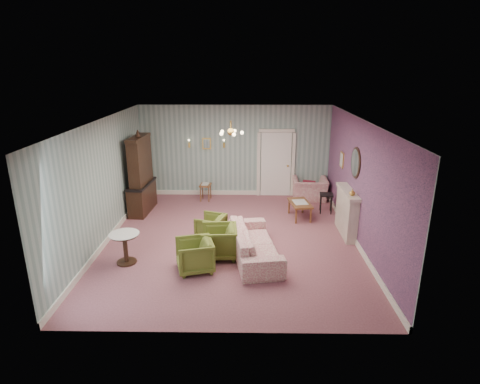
{
  "coord_description": "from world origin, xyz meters",
  "views": [
    {
      "loc": [
        0.34,
        -8.8,
        4.11
      ],
      "look_at": [
        0.2,
        0.4,
        1.1
      ],
      "focal_mm": 29.52,
      "sensor_mm": 36.0,
      "label": 1
    }
  ],
  "objects_px": {
    "olive_chair_c": "(211,225)",
    "fireplace": "(347,212)",
    "dresser": "(140,172)",
    "coffee_table": "(300,210)",
    "olive_chair_b": "(219,240)",
    "wingback_chair": "(310,185)",
    "pedestal_table": "(125,248)",
    "olive_chair_a": "(195,254)",
    "sofa_chintz": "(255,238)",
    "side_table_black": "(326,203)"
  },
  "relations": [
    {
      "from": "fireplace",
      "to": "side_table_black",
      "type": "bearing_deg",
      "value": 97.98
    },
    {
      "from": "olive_chair_b",
      "to": "dresser",
      "type": "distance_m",
      "value": 3.77
    },
    {
      "from": "olive_chair_b",
      "to": "fireplace",
      "type": "bearing_deg",
      "value": 108.74
    },
    {
      "from": "olive_chair_a",
      "to": "sofa_chintz",
      "type": "bearing_deg",
      "value": 101.6
    },
    {
      "from": "pedestal_table",
      "to": "olive_chair_b",
      "type": "bearing_deg",
      "value": 9.53
    },
    {
      "from": "dresser",
      "to": "coffee_table",
      "type": "bearing_deg",
      "value": -1.95
    },
    {
      "from": "olive_chair_a",
      "to": "sofa_chintz",
      "type": "distance_m",
      "value": 1.4
    },
    {
      "from": "olive_chair_c",
      "to": "side_table_black",
      "type": "bearing_deg",
      "value": 137.73
    },
    {
      "from": "sofa_chintz",
      "to": "olive_chair_c",
      "type": "bearing_deg",
      "value": 37.78
    },
    {
      "from": "olive_chair_a",
      "to": "pedestal_table",
      "type": "relative_size",
      "value": 1.07
    },
    {
      "from": "wingback_chair",
      "to": "side_table_black",
      "type": "xyz_separation_m",
      "value": [
        0.3,
        -1.14,
        -0.18
      ]
    },
    {
      "from": "pedestal_table",
      "to": "sofa_chintz",
      "type": "bearing_deg",
      "value": 6.84
    },
    {
      "from": "olive_chair_b",
      "to": "side_table_black",
      "type": "distance_m",
      "value": 4.01
    },
    {
      "from": "olive_chair_b",
      "to": "pedestal_table",
      "type": "height_order",
      "value": "olive_chair_b"
    },
    {
      "from": "sofa_chintz",
      "to": "coffee_table",
      "type": "bearing_deg",
      "value": -38.02
    },
    {
      "from": "wingback_chair",
      "to": "coffee_table",
      "type": "height_order",
      "value": "wingback_chair"
    },
    {
      "from": "wingback_chair",
      "to": "dresser",
      "type": "height_order",
      "value": "dresser"
    },
    {
      "from": "olive_chair_a",
      "to": "coffee_table",
      "type": "distance_m",
      "value": 3.91
    },
    {
      "from": "wingback_chair",
      "to": "pedestal_table",
      "type": "distance_m",
      "value": 6.24
    },
    {
      "from": "sofa_chintz",
      "to": "side_table_black",
      "type": "bearing_deg",
      "value": -46.24
    },
    {
      "from": "olive_chair_c",
      "to": "sofa_chintz",
      "type": "xyz_separation_m",
      "value": [
        1.05,
        -0.99,
        0.12
      ]
    },
    {
      "from": "olive_chair_a",
      "to": "wingback_chair",
      "type": "xyz_separation_m",
      "value": [
        3.06,
        4.52,
        0.09
      ]
    },
    {
      "from": "olive_chair_a",
      "to": "dresser",
      "type": "bearing_deg",
      "value": -165.29
    },
    {
      "from": "fireplace",
      "to": "wingback_chair",
      "type": "bearing_deg",
      "value": 100.88
    },
    {
      "from": "dresser",
      "to": "pedestal_table",
      "type": "relative_size",
      "value": 3.36
    },
    {
      "from": "side_table_black",
      "to": "wingback_chair",
      "type": "bearing_deg",
      "value": 104.62
    },
    {
      "from": "dresser",
      "to": "fireplace",
      "type": "distance_m",
      "value": 5.75
    },
    {
      "from": "olive_chair_b",
      "to": "olive_chair_c",
      "type": "bearing_deg",
      "value": -168.44
    },
    {
      "from": "sofa_chintz",
      "to": "side_table_black",
      "type": "distance_m",
      "value": 3.48
    },
    {
      "from": "olive_chair_c",
      "to": "fireplace",
      "type": "bearing_deg",
      "value": 113.14
    },
    {
      "from": "sofa_chintz",
      "to": "wingback_chair",
      "type": "relative_size",
      "value": 2.15
    },
    {
      "from": "fireplace",
      "to": "coffee_table",
      "type": "distance_m",
      "value": 1.52
    },
    {
      "from": "wingback_chair",
      "to": "fireplace",
      "type": "xyz_separation_m",
      "value": [
        0.51,
        -2.63,
        0.12
      ]
    },
    {
      "from": "dresser",
      "to": "side_table_black",
      "type": "xyz_separation_m",
      "value": [
        5.3,
        -0.03,
        -0.89
      ]
    },
    {
      "from": "sofa_chintz",
      "to": "coffee_table",
      "type": "distance_m",
      "value": 2.69
    },
    {
      "from": "side_table_black",
      "to": "pedestal_table",
      "type": "bearing_deg",
      "value": -147.57
    },
    {
      "from": "olive_chair_c",
      "to": "side_table_black",
      "type": "xyz_separation_m",
      "value": [
        3.16,
        1.78,
        -0.05
      ]
    },
    {
      "from": "coffee_table",
      "to": "pedestal_table",
      "type": "relative_size",
      "value": 1.31
    },
    {
      "from": "olive_chair_b",
      "to": "fireplace",
      "type": "xyz_separation_m",
      "value": [
        3.11,
        1.27,
        0.19
      ]
    },
    {
      "from": "olive_chair_a",
      "to": "pedestal_table",
      "type": "distance_m",
      "value": 1.55
    },
    {
      "from": "olive_chair_c",
      "to": "coffee_table",
      "type": "height_order",
      "value": "olive_chair_c"
    },
    {
      "from": "olive_chair_a",
      "to": "wingback_chair",
      "type": "distance_m",
      "value": 5.47
    },
    {
      "from": "olive_chair_b",
      "to": "olive_chair_c",
      "type": "distance_m",
      "value": 1.03
    },
    {
      "from": "olive_chair_a",
      "to": "dresser",
      "type": "relative_size",
      "value": 0.32
    },
    {
      "from": "pedestal_table",
      "to": "fireplace",
      "type": "bearing_deg",
      "value": 17.48
    },
    {
      "from": "wingback_chair",
      "to": "pedestal_table",
      "type": "bearing_deg",
      "value": 45.6
    },
    {
      "from": "olive_chair_c",
      "to": "coffee_table",
      "type": "xyz_separation_m",
      "value": [
        2.36,
        1.35,
        -0.09
      ]
    },
    {
      "from": "dresser",
      "to": "coffee_table",
      "type": "xyz_separation_m",
      "value": [
        4.49,
        -0.46,
        -0.94
      ]
    },
    {
      "from": "pedestal_table",
      "to": "coffee_table",
      "type": "bearing_deg",
      "value": 33.27
    },
    {
      "from": "olive_chair_c",
      "to": "pedestal_table",
      "type": "distance_m",
      "value": 2.17
    }
  ]
}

